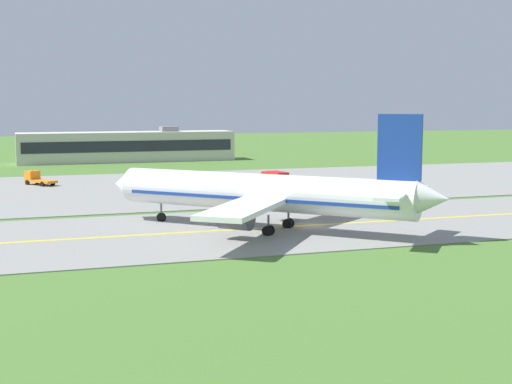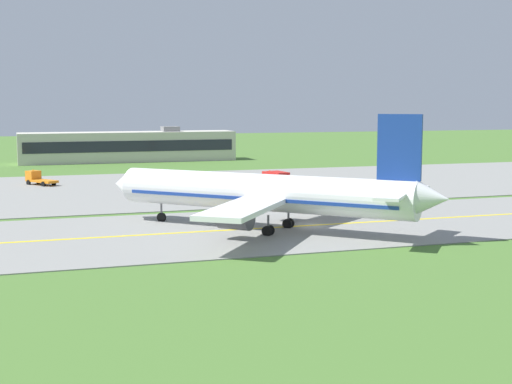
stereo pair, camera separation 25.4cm
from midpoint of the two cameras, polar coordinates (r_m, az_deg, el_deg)
ground_plane at (r=82.30m, az=4.33°, el=-2.69°), size 500.00×500.00×0.00m
taxiway_strip at (r=82.29m, az=4.34°, el=-2.65°), size 240.00×28.00×0.10m
apron_pad at (r=124.68m, az=1.09°, el=0.63°), size 140.00×52.00×0.10m
taxiway_centreline at (r=82.28m, az=4.34°, el=-2.62°), size 220.00×0.60×0.01m
airplane_lead at (r=78.47m, az=0.88°, el=-0.09°), size 31.27×31.19×12.70m
service_truck_baggage at (r=128.42m, az=-16.62°, el=1.03°), size 5.29×6.45×2.59m
service_truck_fuel at (r=120.57m, az=1.61°, el=1.12°), size 3.02×6.24×2.60m
terminal_building at (r=176.23m, az=-9.86°, el=3.52°), size 50.47×9.24×8.24m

